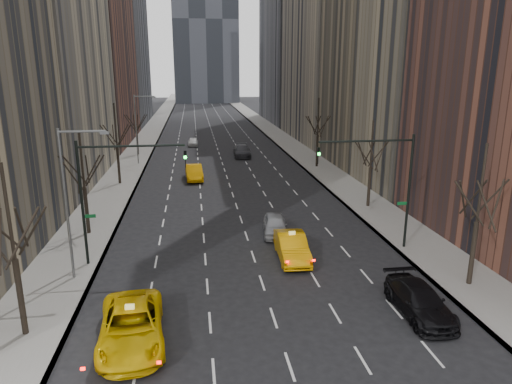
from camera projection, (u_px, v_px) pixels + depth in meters
name	position (u px, v px, depth m)	size (l,w,h in m)	color
ground	(290.00, 366.00, 19.51)	(400.00, 400.00, 0.00)	black
sidewalk_left	(148.00, 137.00, 84.86)	(4.50, 320.00, 0.15)	slate
sidewalk_right	(277.00, 135.00, 88.08)	(4.50, 320.00, 0.15)	slate
bld_left_far	(79.00, 8.00, 74.13)	(14.00, 28.00, 44.00)	brown
tree_lw_a	(15.00, 261.00, 20.76)	(3.36, 3.50, 8.28)	black
tree_lw_b	(84.00, 188.00, 34.19)	(3.36, 3.50, 7.82)	black
tree_lw_c	(117.00, 148.00, 49.42)	(3.36, 3.50, 8.74)	black
tree_lw_d	(137.00, 131.00, 66.77)	(3.36, 3.50, 7.36)	black
tree_rw_a	(477.00, 223.00, 25.82)	(3.36, 3.50, 8.28)	black
tree_rw_b	(370.00, 168.00, 41.17)	(3.36, 3.50, 7.82)	black
tree_rw_c	(318.00, 136.00, 58.31)	(3.36, 3.50, 8.74)	black
traffic_mast_left	(108.00, 183.00, 28.37)	(6.69, 0.39, 8.00)	black
traffic_mast_right	(387.00, 174.00, 30.76)	(6.69, 0.39, 8.00)	black
streetlight_near	(71.00, 190.00, 26.20)	(2.83, 0.22, 9.00)	slate
streetlight_far	(138.00, 122.00, 59.69)	(2.83, 0.22, 9.00)	slate
taxi_suv	(132.00, 326.00, 21.00)	(2.88, 6.25, 1.74)	#ECBC04
taxi_sedan	(292.00, 247.00, 30.42)	(1.82, 5.23, 1.72)	#D89104
silver_sedan_ahead	(275.00, 225.00, 35.02)	(1.78, 4.42, 1.51)	gray
parked_suv_black	(419.00, 301.00, 23.48)	(2.15, 5.29, 1.53)	black
far_taxi	(194.00, 172.00, 52.42)	(1.82, 5.22, 1.72)	#F7A105
far_suv_grey	(242.00, 151.00, 66.45)	(2.34, 5.76, 1.67)	#303035
far_car_white	(193.00, 142.00, 75.97)	(1.59, 3.94, 1.34)	silver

